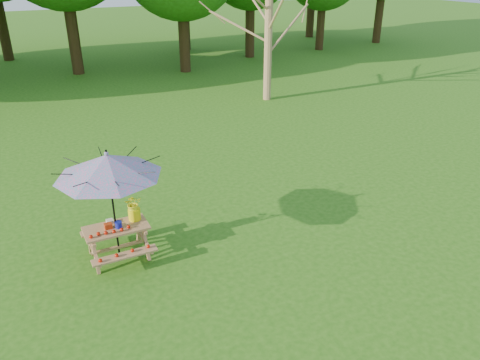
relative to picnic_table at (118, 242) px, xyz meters
name	(u,v)px	position (x,y,z in m)	size (l,w,h in m)	color
picnic_table	(118,242)	(0.00, 0.00, 0.00)	(1.20, 1.32, 0.67)	#A6734B
patio_umbrella	(108,166)	(0.00, 0.00, 1.62)	(2.01, 2.01, 2.25)	black
produce_bins	(113,224)	(-0.04, 0.04, 0.40)	(0.32, 0.38, 0.13)	#BC320F
tomatoes_row	(110,232)	(-0.15, -0.18, 0.38)	(0.77, 0.13, 0.07)	red
flower_bucket	(134,207)	(0.40, 0.13, 0.63)	(0.37, 0.34, 0.53)	yellow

